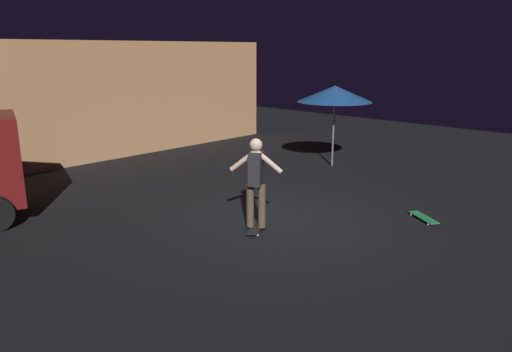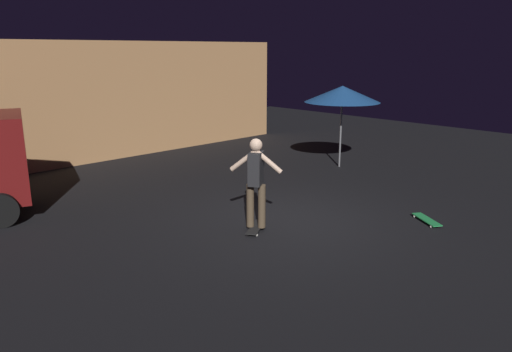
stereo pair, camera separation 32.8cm
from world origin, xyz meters
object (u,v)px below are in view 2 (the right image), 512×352
(skateboard_ridden, at_px, (256,227))
(skateboard_spare, at_px, (427,220))
(patio_umbrella, at_px, (342,94))
(skater, at_px, (256,177))

(skateboard_ridden, height_order, skateboard_spare, same)
(patio_umbrella, relative_size, skateboard_spare, 2.99)
(skateboard_ridden, height_order, skater, skater)
(skateboard_spare, bearing_deg, skateboard_ridden, 143.08)
(patio_umbrella, relative_size, skater, 1.38)
(skateboard_ridden, relative_size, skateboard_spare, 1.00)
(patio_umbrella, distance_m, skateboard_ridden, 5.97)
(patio_umbrella, height_order, skateboard_ridden, patio_umbrella)
(skateboard_spare, xyz_separation_m, skater, (-2.69, 2.02, 0.98))
(skateboard_ridden, bearing_deg, skateboard_spare, -36.92)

